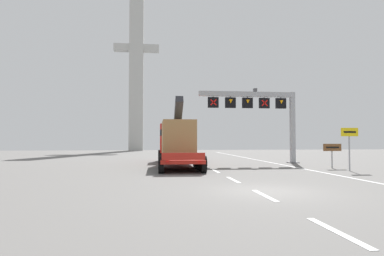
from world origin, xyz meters
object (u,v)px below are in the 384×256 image
(heavy_haul_truck_red, at_px, (176,141))
(bridge_pylon_distant, at_px, (136,66))
(exit_sign_yellow, at_px, (349,139))
(tourist_info_sign_brown, at_px, (332,150))
(overhead_lane_gantry, at_px, (260,106))

(heavy_haul_truck_red, height_order, bridge_pylon_distant, bridge_pylon_distant)
(exit_sign_yellow, xyz_separation_m, bridge_pylon_distant, (-16.73, 45.76, 14.90))
(heavy_haul_truck_red, bearing_deg, tourist_info_sign_brown, -23.73)
(overhead_lane_gantry, xyz_separation_m, exit_sign_yellow, (3.55, -8.10, -3.01))
(exit_sign_yellow, bearing_deg, tourist_info_sign_brown, 88.50)
(exit_sign_yellow, bearing_deg, overhead_lane_gantry, 113.66)
(heavy_haul_truck_red, bearing_deg, bridge_pylon_distant, 98.04)
(heavy_haul_truck_red, relative_size, tourist_info_sign_brown, 7.74)
(heavy_haul_truck_red, distance_m, tourist_info_sign_brown, 12.42)
(exit_sign_yellow, relative_size, bridge_pylon_distant, 0.09)
(heavy_haul_truck_red, distance_m, exit_sign_yellow, 13.45)
(overhead_lane_gantry, height_order, tourist_info_sign_brown, overhead_lane_gantry)
(overhead_lane_gantry, relative_size, tourist_info_sign_brown, 5.04)
(overhead_lane_gantry, bearing_deg, exit_sign_yellow, -66.34)
(overhead_lane_gantry, height_order, heavy_haul_truck_red, overhead_lane_gantry)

